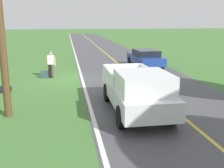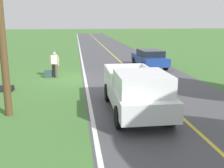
{
  "view_description": "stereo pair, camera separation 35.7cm",
  "coord_description": "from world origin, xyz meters",
  "px_view_note": "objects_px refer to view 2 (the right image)",
  "views": [
    {
      "loc": [
        0.11,
        17.04,
        3.65
      ],
      "look_at": [
        -1.72,
        6.23,
        1.05
      ],
      "focal_mm": 43.16,
      "sensor_mm": 36.0,
      "label": 1
    },
    {
      "loc": [
        -0.25,
        17.09,
        3.65
      ],
      "look_at": [
        -1.72,
        6.23,
        1.05
      ],
      "focal_mm": 43.16,
      "sensor_mm": 36.0,
      "label": 2
    }
  ],
  "objects_px": {
    "hitchhiker_walking": "(54,62)",
    "sedan_near_oncoming": "(150,58)",
    "suitcase_carried": "(48,74)",
    "pickup_truck_passing": "(137,90)"
  },
  "relations": [
    {
      "from": "suitcase_carried",
      "to": "hitchhiker_walking",
      "type": "bearing_deg",
      "value": 100.86
    },
    {
      "from": "pickup_truck_passing",
      "to": "suitcase_carried",
      "type": "bearing_deg",
      "value": -61.21
    },
    {
      "from": "suitcase_carried",
      "to": "pickup_truck_passing",
      "type": "height_order",
      "value": "pickup_truck_passing"
    },
    {
      "from": "suitcase_carried",
      "to": "sedan_near_oncoming",
      "type": "relative_size",
      "value": 0.11
    },
    {
      "from": "hitchhiker_walking",
      "to": "pickup_truck_passing",
      "type": "distance_m",
      "value": 8.47
    },
    {
      "from": "suitcase_carried",
      "to": "pickup_truck_passing",
      "type": "xyz_separation_m",
      "value": [
        -4.16,
        7.56,
        0.72
      ]
    },
    {
      "from": "hitchhiker_walking",
      "to": "sedan_near_oncoming",
      "type": "height_order",
      "value": "hitchhiker_walking"
    },
    {
      "from": "hitchhiker_walking",
      "to": "sedan_near_oncoming",
      "type": "relative_size",
      "value": 0.39
    },
    {
      "from": "hitchhiker_walking",
      "to": "suitcase_carried",
      "type": "xyz_separation_m",
      "value": [
        0.43,
        0.04,
        -0.73
      ]
    },
    {
      "from": "pickup_truck_passing",
      "to": "sedan_near_oncoming",
      "type": "xyz_separation_m",
      "value": [
        -3.42,
        -10.42,
        -0.21
      ]
    }
  ]
}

